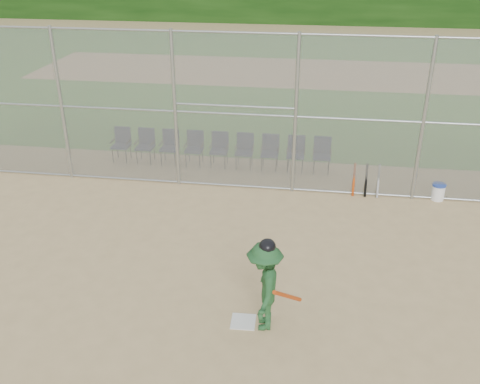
# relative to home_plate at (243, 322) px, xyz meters

# --- Properties ---
(ground) EXTENTS (100.00, 100.00, 0.00)m
(ground) POSITION_rel_home_plate_xyz_m (-0.46, 0.31, -0.01)
(ground) COLOR tan
(ground) RESTS_ON ground
(grass_strip) EXTENTS (100.00, 100.00, 0.00)m
(grass_strip) POSITION_rel_home_plate_xyz_m (-0.46, 18.31, -0.00)
(grass_strip) COLOR #2E661E
(grass_strip) RESTS_ON ground
(dirt_patch_far) EXTENTS (24.00, 24.00, 0.00)m
(dirt_patch_far) POSITION_rel_home_plate_xyz_m (-0.46, 18.31, -0.00)
(dirt_patch_far) COLOR tan
(dirt_patch_far) RESTS_ON ground
(backstop_fence) EXTENTS (16.09, 0.09, 4.00)m
(backstop_fence) POSITION_rel_home_plate_xyz_m (-0.46, 5.31, 2.06)
(backstop_fence) COLOR gray
(backstop_fence) RESTS_ON ground
(home_plate) EXTENTS (0.43, 0.43, 0.02)m
(home_plate) POSITION_rel_home_plate_xyz_m (0.00, 0.00, 0.00)
(home_plate) COLOR silver
(home_plate) RESTS_ON ground
(batter_at_plate) EXTENTS (0.96, 1.25, 1.69)m
(batter_at_plate) POSITION_rel_home_plate_xyz_m (0.35, -0.03, 0.81)
(batter_at_plate) COLOR #1F4E26
(batter_at_plate) RESTS_ON ground
(water_cooler) EXTENTS (0.34, 0.34, 0.43)m
(water_cooler) POSITION_rel_home_plate_xyz_m (4.16, 5.33, 0.21)
(water_cooler) COLOR white
(water_cooler) RESTS_ON ground
(spare_bats) EXTENTS (0.66, 0.30, 0.84)m
(spare_bats) POSITION_rel_home_plate_xyz_m (2.38, 5.32, 0.41)
(spare_bats) COLOR #D84C14
(spare_bats) RESTS_ON ground
(chair_0) EXTENTS (0.54, 0.52, 0.96)m
(chair_0) POSITION_rel_home_plate_xyz_m (-4.51, 6.64, 0.47)
(chair_0) COLOR #0F1A38
(chair_0) RESTS_ON ground
(chair_1) EXTENTS (0.54, 0.52, 0.96)m
(chair_1) POSITION_rel_home_plate_xyz_m (-3.79, 6.64, 0.47)
(chair_1) COLOR #0F1A38
(chair_1) RESTS_ON ground
(chair_2) EXTENTS (0.54, 0.52, 0.96)m
(chair_2) POSITION_rel_home_plate_xyz_m (-3.06, 6.64, 0.47)
(chair_2) COLOR #0F1A38
(chair_2) RESTS_ON ground
(chair_3) EXTENTS (0.54, 0.52, 0.96)m
(chair_3) POSITION_rel_home_plate_xyz_m (-2.34, 6.64, 0.47)
(chair_3) COLOR #0F1A38
(chair_3) RESTS_ON ground
(chair_4) EXTENTS (0.54, 0.52, 0.96)m
(chair_4) POSITION_rel_home_plate_xyz_m (-1.62, 6.64, 0.47)
(chair_4) COLOR #0F1A38
(chair_4) RESTS_ON ground
(chair_5) EXTENTS (0.54, 0.52, 0.96)m
(chair_5) POSITION_rel_home_plate_xyz_m (-0.90, 6.64, 0.47)
(chair_5) COLOR #0F1A38
(chair_5) RESTS_ON ground
(chair_6) EXTENTS (0.54, 0.52, 0.96)m
(chair_6) POSITION_rel_home_plate_xyz_m (-0.18, 6.64, 0.47)
(chair_6) COLOR #0F1A38
(chair_6) RESTS_ON ground
(chair_7) EXTENTS (0.54, 0.52, 0.96)m
(chair_7) POSITION_rel_home_plate_xyz_m (0.54, 6.64, 0.47)
(chair_7) COLOR #0F1A38
(chair_7) RESTS_ON ground
(chair_8) EXTENTS (0.54, 0.52, 0.96)m
(chair_8) POSITION_rel_home_plate_xyz_m (1.26, 6.64, 0.47)
(chair_8) COLOR #0F1A38
(chair_8) RESTS_ON ground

